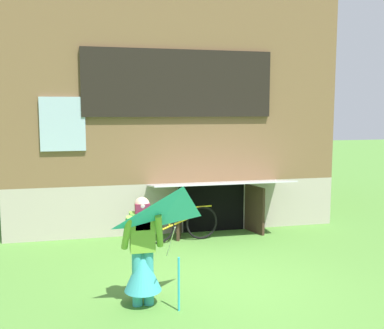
# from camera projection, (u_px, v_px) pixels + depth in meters

# --- Properties ---
(ground_plane) EXTENTS (60.00, 60.00, 0.00)m
(ground_plane) POSITION_uv_depth(u_px,v_px,m) (217.00, 283.00, 7.14)
(ground_plane) COLOR #4C7F33
(log_house) EXTENTS (7.40, 6.39, 5.48)m
(log_house) POSITION_uv_depth(u_px,v_px,m) (160.00, 109.00, 12.26)
(log_house) COLOR #ADA393
(log_house) RESTS_ON ground_plane
(person) EXTENTS (0.61, 0.52, 1.54)m
(person) POSITION_uv_depth(u_px,v_px,m) (143.00, 260.00, 6.25)
(person) COLOR teal
(person) RESTS_ON ground_plane
(kite) EXTENTS (1.20, 1.16, 1.64)m
(kite) POSITION_uv_depth(u_px,v_px,m) (184.00, 222.00, 5.73)
(kite) COLOR #2DB2CC
(kite) RESTS_ON ground_plane
(bicycle_yellow) EXTENTS (1.65, 0.28, 0.76)m
(bicycle_yellow) POSITION_uv_depth(u_px,v_px,m) (180.00, 224.00, 9.33)
(bicycle_yellow) COLOR black
(bicycle_yellow) RESTS_ON ground_plane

